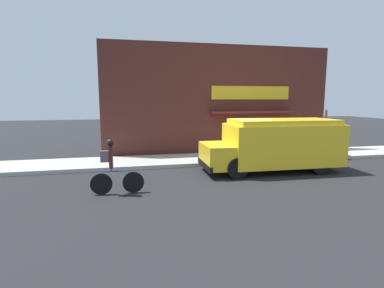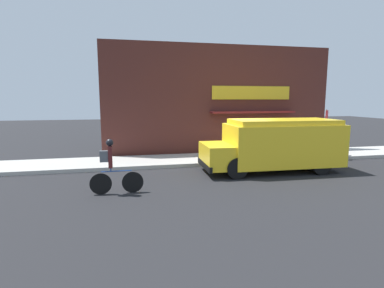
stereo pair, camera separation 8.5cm
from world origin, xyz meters
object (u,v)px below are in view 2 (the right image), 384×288
object	(u,v)px
school_bus	(276,144)
stop_sign_post	(326,125)
cyclist	(112,168)
trash_bin	(209,149)

from	to	relation	value
school_bus	stop_sign_post	size ratio (longest dim) A/B	2.49
cyclist	stop_sign_post	world-z (taller)	stop_sign_post
cyclist	school_bus	bearing A→B (deg)	15.12
school_bus	cyclist	size ratio (longest dim) A/B	3.26
school_bus	trash_bin	world-z (taller)	school_bus
cyclist	trash_bin	xyz separation A→B (m)	(4.53, 4.69, -0.31)
school_bus	stop_sign_post	distance (m)	4.38
stop_sign_post	trash_bin	size ratio (longest dim) A/B	3.09
stop_sign_post	trash_bin	bearing A→B (deg)	171.45
trash_bin	stop_sign_post	bearing A→B (deg)	-8.55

